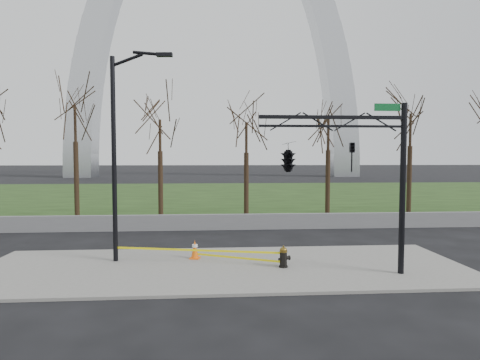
{
  "coord_description": "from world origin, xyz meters",
  "views": [
    {
      "loc": [
        -0.38,
        -14.26,
        4.09
      ],
      "look_at": [
        0.73,
        2.0,
        3.2
      ],
      "focal_mm": 29.03,
      "sensor_mm": 36.0,
      "label": 1
    }
  ],
  "objects": [
    {
      "name": "traffic_signal_mast",
      "position": [
        2.9,
        -1.3,
        4.15
      ],
      "size": [
        5.1,
        2.49,
        6.0
      ],
      "rotation": [
        0.0,
        0.0,
        -0.01
      ],
      "color": "black",
      "rests_on": "ground"
    },
    {
      "name": "tree_row",
      "position": [
        4.67,
        12.0,
        4.05
      ],
      "size": [
        55.34,
        4.0,
        8.1
      ],
      "color": "black",
      "rests_on": "ground"
    },
    {
      "name": "grass_strip",
      "position": [
        0.0,
        30.0,
        0.03
      ],
      "size": [
        120.0,
        40.0,
        0.06
      ],
      "primitive_type": "cube",
      "color": "#1D3111",
      "rests_on": "ground"
    },
    {
      "name": "caution_tape",
      "position": [
        -0.47,
        0.4,
        0.51
      ],
      "size": [
        6.4,
        1.48,
        0.41
      ],
      "color": "#FFF30D",
      "rests_on": "ground"
    },
    {
      "name": "traffic_cone",
      "position": [
        -1.14,
        1.18,
        0.47
      ],
      "size": [
        0.45,
        0.45,
        0.74
      ],
      "rotation": [
        0.0,
        0.0,
        -0.22
      ],
      "color": "orange",
      "rests_on": "sidewalk"
    },
    {
      "name": "street_light",
      "position": [
        -3.99,
        1.02,
        4.69
      ],
      "size": [
        2.39,
        0.39,
        8.21
      ],
      "rotation": [
        0.0,
        0.0,
        -0.08
      ],
      "color": "black",
      "rests_on": "ground"
    },
    {
      "name": "gateway_arch",
      "position": [
        0.0,
        75.0,
        32.5
      ],
      "size": [
        66.0,
        6.0,
        65.0
      ],
      "primitive_type": null,
      "color": "#B4B6BB",
      "rests_on": "ground"
    },
    {
      "name": "fire_hydrant",
      "position": [
        2.19,
        -0.29,
        0.47
      ],
      "size": [
        0.5,
        0.32,
        0.8
      ],
      "rotation": [
        0.0,
        0.0,
        0.23
      ],
      "color": "black",
      "rests_on": "sidewalk"
    },
    {
      "name": "guardrail",
      "position": [
        0.0,
        8.0,
        0.45
      ],
      "size": [
        60.0,
        0.3,
        0.9
      ],
      "primitive_type": "cube",
      "color": "#59595B",
      "rests_on": "ground"
    },
    {
      "name": "sidewalk",
      "position": [
        0.0,
        0.0,
        0.05
      ],
      "size": [
        18.0,
        6.0,
        0.1
      ],
      "primitive_type": "cube",
      "color": "slate",
      "rests_on": "ground"
    },
    {
      "name": "ground",
      "position": [
        0.0,
        0.0,
        0.0
      ],
      "size": [
        500.0,
        500.0,
        0.0
      ],
      "primitive_type": "plane",
      "color": "black",
      "rests_on": "ground"
    }
  ]
}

